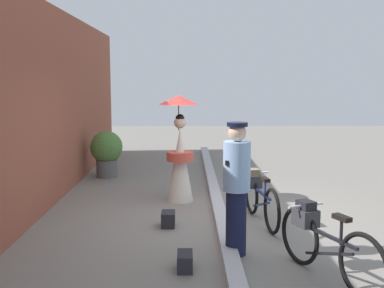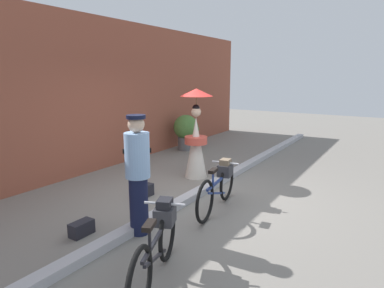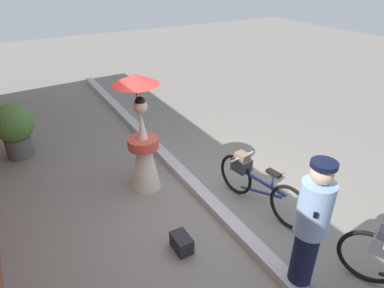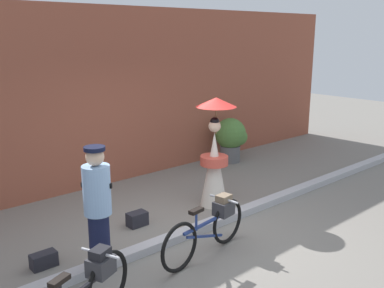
# 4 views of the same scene
# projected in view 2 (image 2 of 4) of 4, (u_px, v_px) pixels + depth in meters

# --- Properties ---
(ground_plane) EXTENTS (30.00, 30.00, 0.00)m
(ground_plane) POSITION_uv_depth(u_px,v_px,m) (200.00, 194.00, 6.21)
(ground_plane) COLOR gray
(building_wall) EXTENTS (14.00, 0.40, 3.50)m
(building_wall) POSITION_uv_depth(u_px,v_px,m) (85.00, 95.00, 7.48)
(building_wall) COLOR brown
(building_wall) RESTS_ON ground_plane
(sidewalk_curb) EXTENTS (14.00, 0.20, 0.12)m
(sidewalk_curb) POSITION_uv_depth(u_px,v_px,m) (200.00, 191.00, 6.19)
(sidewalk_curb) COLOR #B2B2B7
(sidewalk_curb) RESTS_ON ground_plane
(bicycle_near_officer) EXTENTS (1.62, 0.75, 0.80)m
(bicycle_near_officer) POSITION_uv_depth(u_px,v_px,m) (158.00, 243.00, 3.54)
(bicycle_near_officer) COLOR black
(bicycle_near_officer) RESTS_ON ground_plane
(bicycle_far_side) EXTENTS (1.69, 0.48, 0.77)m
(bicycle_far_side) POSITION_uv_depth(u_px,v_px,m) (219.00, 184.00, 5.49)
(bicycle_far_side) COLOR black
(bicycle_far_side) RESTS_ON ground_plane
(person_officer) EXTENTS (0.34, 0.34, 1.68)m
(person_officer) POSITION_uv_depth(u_px,v_px,m) (138.00, 172.00, 4.50)
(person_officer) COLOR #141938
(person_officer) RESTS_ON ground_plane
(person_with_parasol) EXTENTS (0.70, 0.70, 1.92)m
(person_with_parasol) POSITION_uv_depth(u_px,v_px,m) (196.00, 136.00, 7.11)
(person_with_parasol) COLOR silver
(person_with_parasol) RESTS_ON ground_plane
(potted_plant_by_door) EXTENTS (0.75, 0.73, 1.05)m
(potted_plant_by_door) POSITION_uv_depth(u_px,v_px,m) (187.00, 130.00, 9.86)
(potted_plant_by_door) COLOR #59595B
(potted_plant_by_door) RESTS_ON ground_plane
(backpack_on_pavement) EXTENTS (0.33, 0.18, 0.20)m
(backpack_on_pavement) POSITION_uv_depth(u_px,v_px,m) (82.00, 228.00, 4.60)
(backpack_on_pavement) COLOR #26262D
(backpack_on_pavement) RESTS_ON ground_plane
(backpack_spare) EXTENTS (0.31, 0.20, 0.22)m
(backpack_spare) POSITION_uv_depth(u_px,v_px,m) (145.00, 190.00, 6.08)
(backpack_spare) COLOR #26262D
(backpack_spare) RESTS_ON ground_plane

